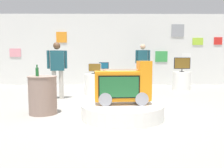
{
  "coord_description": "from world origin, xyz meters",
  "views": [
    {
      "loc": [
        -0.03,
        -5.09,
        1.16
      ],
      "look_at": [
        0.0,
        -0.28,
        0.63
      ],
      "focal_mm": 37.83,
      "sensor_mm": 36.0,
      "label": 1
    }
  ],
  "objects_px": {
    "side_table_round": "(43,95)",
    "display_pedestal_center_rear": "(95,84)",
    "shopper_browsing_rear": "(143,62)",
    "tv_on_left_rear": "(104,67)",
    "tv_on_center_rear": "(95,68)",
    "display_pedestal_right_rear": "(182,81)",
    "shopper_browsing_near_truck": "(57,66)",
    "tv_on_right_rear": "(182,64)",
    "display_pedestal_left_rear": "(104,80)",
    "main_display_pedestal": "(122,111)",
    "novelty_firetruck_tv": "(124,87)",
    "bottle_on_side_table": "(37,72)"
  },
  "relations": [
    {
      "from": "display_pedestal_left_rear",
      "to": "display_pedestal_right_rear",
      "type": "relative_size",
      "value": 1.18
    },
    {
      "from": "tv_on_left_rear",
      "to": "shopper_browsing_rear",
      "type": "bearing_deg",
      "value": 1.43
    },
    {
      "from": "novelty_firetruck_tv",
      "to": "shopper_browsing_near_truck",
      "type": "bearing_deg",
      "value": 128.88
    },
    {
      "from": "tv_on_center_rear",
      "to": "shopper_browsing_near_truck",
      "type": "xyz_separation_m",
      "value": [
        -1.0,
        -0.79,
        0.1
      ]
    },
    {
      "from": "display_pedestal_left_rear",
      "to": "shopper_browsing_rear",
      "type": "bearing_deg",
      "value": 1.28
    },
    {
      "from": "main_display_pedestal",
      "to": "tv_on_right_rear",
      "type": "relative_size",
      "value": 2.66
    },
    {
      "from": "shopper_browsing_rear",
      "to": "display_pedestal_left_rear",
      "type": "bearing_deg",
      "value": -178.72
    },
    {
      "from": "tv_on_left_rear",
      "to": "display_pedestal_right_rear",
      "type": "xyz_separation_m",
      "value": [
        2.87,
        -0.44,
        -0.51
      ]
    },
    {
      "from": "tv_on_left_rear",
      "to": "side_table_round",
      "type": "distance_m",
      "value": 4.36
    },
    {
      "from": "tv_on_left_rear",
      "to": "tv_on_right_rear",
      "type": "height_order",
      "value": "tv_on_right_rear"
    },
    {
      "from": "side_table_round",
      "to": "display_pedestal_right_rear",
      "type": "bearing_deg",
      "value": 42.96
    },
    {
      "from": "shopper_browsing_rear",
      "to": "bottle_on_side_table",
      "type": "bearing_deg",
      "value": -122.77
    },
    {
      "from": "tv_on_center_rear",
      "to": "bottle_on_side_table",
      "type": "distance_m",
      "value": 2.83
    },
    {
      "from": "tv_on_right_rear",
      "to": "main_display_pedestal",
      "type": "bearing_deg",
      "value": -120.25
    },
    {
      "from": "tv_on_right_rear",
      "to": "bottle_on_side_table",
      "type": "xyz_separation_m",
      "value": [
        -4.11,
        -3.77,
        -0.07
      ]
    },
    {
      "from": "display_pedestal_left_rear",
      "to": "tv_on_right_rear",
      "type": "xyz_separation_m",
      "value": [
        2.86,
        -0.44,
        0.63
      ]
    },
    {
      "from": "tv_on_left_rear",
      "to": "tv_on_right_rear",
      "type": "xyz_separation_m",
      "value": [
        2.86,
        -0.44,
        0.12
      ]
    },
    {
      "from": "main_display_pedestal",
      "to": "novelty_firetruck_tv",
      "type": "relative_size",
      "value": 1.47
    },
    {
      "from": "shopper_browsing_near_truck",
      "to": "tv_on_right_rear",
      "type": "bearing_deg",
      "value": 24.93
    },
    {
      "from": "novelty_firetruck_tv",
      "to": "shopper_browsing_rear",
      "type": "bearing_deg",
      "value": 77.82
    },
    {
      "from": "novelty_firetruck_tv",
      "to": "side_table_round",
      "type": "relative_size",
      "value": 1.38
    },
    {
      "from": "shopper_browsing_rear",
      "to": "side_table_round",
      "type": "bearing_deg",
      "value": -122.1
    },
    {
      "from": "display_pedestal_left_rear",
      "to": "tv_on_right_rear",
      "type": "height_order",
      "value": "tv_on_right_rear"
    },
    {
      "from": "novelty_firetruck_tv",
      "to": "tv_on_left_rear",
      "type": "xyz_separation_m",
      "value": [
        -0.5,
        4.53,
        0.23
      ]
    },
    {
      "from": "side_table_round",
      "to": "display_pedestal_center_rear",
      "type": "bearing_deg",
      "value": 70.88
    },
    {
      "from": "shopper_browsing_near_truck",
      "to": "side_table_round",
      "type": "bearing_deg",
      "value": -87.05
    },
    {
      "from": "tv_on_left_rear",
      "to": "tv_on_center_rear",
      "type": "bearing_deg",
      "value": -99.03
    },
    {
      "from": "bottle_on_side_table",
      "to": "shopper_browsing_rear",
      "type": "bearing_deg",
      "value": 57.23
    },
    {
      "from": "tv_on_right_rear",
      "to": "novelty_firetruck_tv",
      "type": "bearing_deg",
      "value": -120.0
    },
    {
      "from": "bottle_on_side_table",
      "to": "shopper_browsing_near_truck",
      "type": "distance_m",
      "value": 1.86
    },
    {
      "from": "display_pedestal_left_rear",
      "to": "tv_on_center_rear",
      "type": "xyz_separation_m",
      "value": [
        -0.25,
        -1.57,
        0.51
      ]
    },
    {
      "from": "main_display_pedestal",
      "to": "tv_on_right_rear",
      "type": "height_order",
      "value": "tv_on_right_rear"
    },
    {
      "from": "main_display_pedestal",
      "to": "display_pedestal_left_rear",
      "type": "distance_m",
      "value": 4.56
    },
    {
      "from": "tv_on_left_rear",
      "to": "shopper_browsing_near_truck",
      "type": "distance_m",
      "value": 2.67
    },
    {
      "from": "display_pedestal_center_rear",
      "to": "shopper_browsing_rear",
      "type": "height_order",
      "value": "shopper_browsing_rear"
    },
    {
      "from": "display_pedestal_center_rear",
      "to": "bottle_on_side_table",
      "type": "xyz_separation_m",
      "value": [
        -1.0,
        -2.65,
        0.56
      ]
    },
    {
      "from": "novelty_firetruck_tv",
      "to": "tv_on_center_rear",
      "type": "relative_size",
      "value": 2.63
    },
    {
      "from": "display_pedestal_center_rear",
      "to": "display_pedestal_right_rear",
      "type": "relative_size",
      "value": 1.0
    },
    {
      "from": "display_pedestal_left_rear",
      "to": "display_pedestal_center_rear",
      "type": "relative_size",
      "value": 1.18
    },
    {
      "from": "display_pedestal_left_rear",
      "to": "tv_on_center_rear",
      "type": "distance_m",
      "value": 1.67
    },
    {
      "from": "shopper_browsing_rear",
      "to": "tv_on_left_rear",
      "type": "bearing_deg",
      "value": -178.57
    },
    {
      "from": "display_pedestal_right_rear",
      "to": "bottle_on_side_table",
      "type": "xyz_separation_m",
      "value": [
        -4.11,
        -3.78,
        0.56
      ]
    },
    {
      "from": "novelty_firetruck_tv",
      "to": "tv_on_right_rear",
      "type": "distance_m",
      "value": 4.74
    },
    {
      "from": "display_pedestal_left_rear",
      "to": "shopper_browsing_near_truck",
      "type": "bearing_deg",
      "value": -117.97
    },
    {
      "from": "tv_on_left_rear",
      "to": "shopper_browsing_near_truck",
      "type": "bearing_deg",
      "value": -118.0
    },
    {
      "from": "tv_on_center_rear",
      "to": "bottle_on_side_table",
      "type": "relative_size",
      "value": 1.75
    },
    {
      "from": "side_table_round",
      "to": "tv_on_center_rear",
      "type": "bearing_deg",
      "value": 70.85
    },
    {
      "from": "tv_on_left_rear",
      "to": "tv_on_center_rear",
      "type": "distance_m",
      "value": 1.59
    },
    {
      "from": "display_pedestal_center_rear",
      "to": "shopper_browsing_near_truck",
      "type": "xyz_separation_m",
      "value": [
        -1.0,
        -0.79,
        0.61
      ]
    },
    {
      "from": "tv_on_left_rear",
      "to": "tv_on_center_rear",
      "type": "xyz_separation_m",
      "value": [
        -0.25,
        -1.57,
        -0.0
      ]
    }
  ]
}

